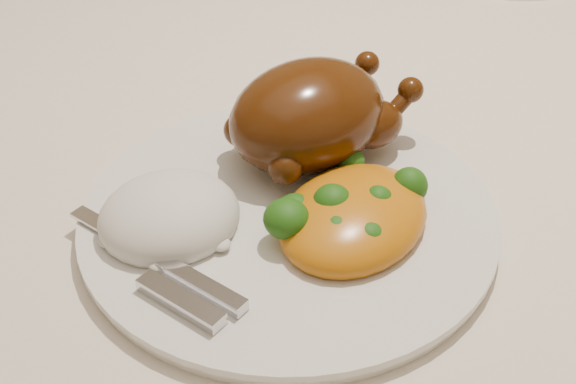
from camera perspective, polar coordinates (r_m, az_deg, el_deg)
dining_table at (r=0.86m, az=0.00°, el=2.16°), size 1.60×0.90×0.76m
tablecloth at (r=0.82m, az=0.00°, el=6.32°), size 1.73×1.03×0.18m
dinner_plate at (r=0.61m, az=-0.00°, el=-1.98°), size 0.38×0.38×0.01m
roast_chicken at (r=0.65m, az=1.72°, el=5.55°), size 0.16×0.10×0.09m
rice_mound at (r=0.60m, az=-8.43°, el=-1.80°), size 0.12×0.11×0.06m
mac_and_cheese at (r=0.59m, az=4.59°, el=-1.54°), size 0.16×0.14×0.05m
cutlery at (r=0.56m, az=-8.21°, el=-5.78°), size 0.06×0.17×0.01m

